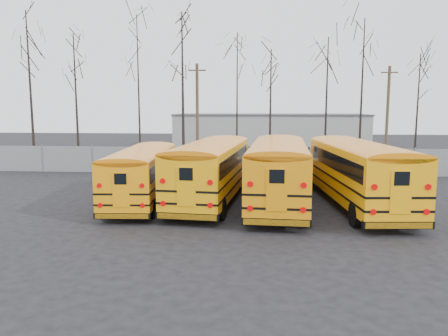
# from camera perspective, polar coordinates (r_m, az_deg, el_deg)

# --- Properties ---
(ground) EXTENTS (120.00, 120.00, 0.00)m
(ground) POSITION_cam_1_polar(r_m,az_deg,el_deg) (21.00, 2.34, -5.85)
(ground) COLOR black
(ground) RESTS_ON ground
(fence) EXTENTS (40.00, 0.04, 2.00)m
(fence) POSITION_cam_1_polar(r_m,az_deg,el_deg) (32.63, 3.23, 0.94)
(fence) COLOR gray
(fence) RESTS_ON ground
(distant_building) EXTENTS (22.00, 8.00, 4.00)m
(distant_building) POSITION_cam_1_polar(r_m,az_deg,el_deg) (52.47, 6.00, 4.71)
(distant_building) COLOR #A0A09B
(distant_building) RESTS_ON ground
(bus_a) EXTENTS (3.12, 10.61, 2.93)m
(bus_a) POSITION_cam_1_polar(r_m,az_deg,el_deg) (23.31, -10.58, -0.28)
(bus_a) COLOR black
(bus_a) RESTS_ON ground
(bus_b) EXTENTS (3.78, 11.95, 3.29)m
(bus_b) POSITION_cam_1_polar(r_m,az_deg,el_deg) (23.10, -1.61, 0.31)
(bus_b) COLOR black
(bus_b) RESTS_ON ground
(bus_c) EXTENTS (3.41, 12.20, 3.38)m
(bus_c) POSITION_cam_1_polar(r_m,az_deg,el_deg) (22.47, 7.13, 0.15)
(bus_c) COLOR black
(bus_c) RESTS_ON ground
(bus_d) EXTENTS (3.85, 12.19, 3.36)m
(bus_d) POSITION_cam_1_polar(r_m,az_deg,el_deg) (22.90, 17.04, -0.02)
(bus_d) COLOR black
(bus_d) RESTS_ON ground
(utility_pole_left) EXTENTS (1.55, 0.27, 8.69)m
(utility_pole_left) POSITION_cam_1_polar(r_m,az_deg,el_deg) (38.39, -3.50, 7.19)
(utility_pole_left) COLOR brown
(utility_pole_left) RESTS_ON ground
(utility_pole_right) EXTENTS (1.53, 0.27, 8.60)m
(utility_pole_right) POSITION_cam_1_polar(r_m,az_deg,el_deg) (42.33, 20.56, 6.72)
(utility_pole_right) COLOR brown
(utility_pole_right) RESTS_ON ground
(tree_0) EXTENTS (0.26, 0.26, 12.87)m
(tree_0) POSITION_cam_1_polar(r_m,az_deg,el_deg) (40.61, -23.97, 9.35)
(tree_0) COLOR black
(tree_0) RESTS_ON ground
(tree_1) EXTENTS (0.26, 0.26, 10.92)m
(tree_1) POSITION_cam_1_polar(r_m,az_deg,el_deg) (38.67, -18.74, 8.27)
(tree_1) COLOR black
(tree_1) RESTS_ON ground
(tree_2) EXTENTS (0.26, 0.26, 12.36)m
(tree_2) POSITION_cam_1_polar(r_m,az_deg,el_deg) (37.07, -11.08, 9.68)
(tree_2) COLOR black
(tree_2) RESTS_ON ground
(tree_3) EXTENTS (0.26, 0.26, 12.51)m
(tree_3) POSITION_cam_1_polar(r_m,az_deg,el_deg) (36.46, -5.41, 9.94)
(tree_3) COLOR black
(tree_3) RESTS_ON ground
(tree_4) EXTENTS (0.26, 0.26, 11.07)m
(tree_4) POSITION_cam_1_polar(r_m,az_deg,el_deg) (36.93, 1.72, 8.83)
(tree_4) COLOR black
(tree_4) RESTS_ON ground
(tree_5) EXTENTS (0.26, 0.26, 9.63)m
(tree_5) POSITION_cam_1_polar(r_m,az_deg,el_deg) (36.43, 6.08, 7.67)
(tree_5) COLOR black
(tree_5) RESTS_ON ground
(tree_6) EXTENTS (0.26, 0.26, 10.41)m
(tree_6) POSITION_cam_1_polar(r_m,az_deg,el_deg) (36.05, 13.22, 8.12)
(tree_6) COLOR black
(tree_6) RESTS_ON ground
(tree_7) EXTENTS (0.26, 0.26, 12.18)m
(tree_7) POSITION_cam_1_polar(r_m,az_deg,el_deg) (38.63, 17.54, 9.26)
(tree_7) COLOR black
(tree_7) RESTS_ON ground
(tree_8) EXTENTS (0.26, 0.26, 9.15)m
(tree_8) POSITION_cam_1_polar(r_m,az_deg,el_deg) (38.33, 23.91, 6.69)
(tree_8) COLOR black
(tree_8) RESTS_ON ground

